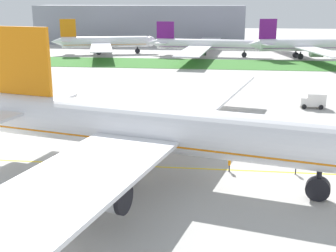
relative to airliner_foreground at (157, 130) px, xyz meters
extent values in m
plane|color=#ADAAA5|center=(-3.89, 0.21, -5.81)|extent=(600.00, 600.00, 0.00)
cube|color=yellow|center=(-3.89, 3.13, -5.80)|extent=(280.00, 0.36, 0.01)
cube|color=#38722D|center=(-3.89, 98.15, -5.76)|extent=(320.00, 24.00, 0.10)
cylinder|color=white|center=(0.80, -0.20, 0.16)|extent=(45.22, 16.05, 5.30)
cube|color=orange|center=(0.80, -0.20, -0.77)|extent=(43.36, 15.20, 0.64)
cube|color=orange|center=(-17.66, 4.38, 7.05)|extent=(8.04, 2.48, 8.48)
cube|color=white|center=(-17.26, 9.74, 0.95)|extent=(6.88, 9.43, 0.37)
cube|color=white|center=(4.15, 22.69, -0.51)|extent=(19.49, 41.95, 0.42)
cube|color=white|center=(-6.94, -22.00, -0.51)|extent=(19.49, 41.95, 0.42)
cylinder|color=#B7BABF|center=(3.26, 13.47, -2.11)|extent=(5.59, 4.04, 2.92)
cylinder|color=black|center=(5.70, 12.86, -2.11)|extent=(1.16, 3.08, 3.06)
cylinder|color=#B7BABF|center=(-3.42, -13.43, -2.11)|extent=(5.59, 4.04, 2.92)
cylinder|color=black|center=(-0.97, -14.04, -2.11)|extent=(1.16, 3.08, 3.06)
cylinder|color=black|center=(17.50, -4.34, -3.52)|extent=(0.55, 0.55, 2.05)
cylinder|color=black|center=(17.50, -4.34, -4.55)|extent=(2.72, 1.71, 2.52)
cylinder|color=black|center=(-2.04, 3.37, -3.52)|extent=(0.55, 0.55, 2.05)
cylinder|color=black|center=(-2.04, 3.37, -4.55)|extent=(2.72, 1.71, 2.52)
cylinder|color=black|center=(-3.38, -2.03, -3.52)|extent=(0.55, 0.55, 2.05)
cylinder|color=black|center=(-3.38, -2.03, -4.55)|extent=(2.72, 1.71, 2.52)
sphere|color=black|center=(-15.27, 6.47, 0.63)|extent=(0.37, 0.37, 0.37)
sphere|color=black|center=(-12.49, 5.78, 0.63)|extent=(0.37, 0.37, 0.37)
sphere|color=black|center=(-9.71, 5.08, 0.63)|extent=(0.37, 0.37, 0.37)
sphere|color=black|center=(-6.92, 4.39, 0.63)|extent=(0.37, 0.37, 0.37)
sphere|color=black|center=(-4.14, 3.70, 0.63)|extent=(0.37, 0.37, 0.37)
sphere|color=black|center=(-1.36, 3.01, 0.63)|extent=(0.37, 0.37, 0.37)
sphere|color=black|center=(1.43, 2.32, 0.63)|extent=(0.37, 0.37, 0.37)
sphere|color=black|center=(4.21, 1.63, 0.63)|extent=(0.37, 0.37, 0.37)
sphere|color=black|center=(6.99, 0.94, 0.63)|extent=(0.37, 0.37, 0.37)
sphere|color=black|center=(9.78, 0.25, 0.63)|extent=(0.37, 0.37, 0.37)
sphere|color=black|center=(12.56, -0.44, 0.63)|extent=(0.37, 0.37, 0.37)
sphere|color=black|center=(15.34, -1.13, 0.63)|extent=(0.37, 0.37, 0.37)
sphere|color=black|center=(18.13, -1.82, 0.63)|extent=(0.37, 0.37, 0.37)
cylinder|color=black|center=(-9.19, -10.85, -5.36)|extent=(0.13, 0.13, 0.88)
cylinder|color=#BFE519|center=(-9.34, -10.82, -4.64)|extent=(0.10, 0.10, 0.56)
cylinder|color=black|center=(-8.99, -10.88, -5.36)|extent=(0.13, 0.13, 0.88)
cylinder|color=#BFE519|center=(-8.83, -10.90, -4.64)|extent=(0.10, 0.10, 0.56)
cube|color=#BFE519|center=(-9.09, -10.86, -4.61)|extent=(0.50, 0.33, 0.63)
sphere|color=tan|center=(-9.09, -10.86, -4.16)|extent=(0.24, 0.24, 0.24)
cylinder|color=black|center=(16.36, 2.50, -5.40)|extent=(0.12, 0.12, 0.81)
cylinder|color=orange|center=(16.32, 2.36, -4.74)|extent=(0.09, 0.09, 0.52)
cylinder|color=black|center=(16.41, 2.68, -5.40)|extent=(0.12, 0.12, 0.81)
cylinder|color=orange|center=(16.44, 2.82, -4.74)|extent=(0.09, 0.09, 0.52)
cube|color=orange|center=(16.38, 2.59, -4.71)|extent=(0.33, 0.47, 0.57)
sphere|color=tan|center=(16.38, 2.59, -4.30)|extent=(0.22, 0.22, 0.22)
cylinder|color=black|center=(8.46, 2.51, -5.38)|extent=(0.12, 0.12, 0.85)
cylinder|color=orange|center=(8.42, 2.36, -4.68)|extent=(0.10, 0.10, 0.54)
cylinder|color=black|center=(8.50, 2.70, -5.38)|extent=(0.12, 0.12, 0.85)
cylinder|color=orange|center=(8.53, 2.85, -4.68)|extent=(0.10, 0.10, 0.54)
cube|color=orange|center=(8.48, 2.61, -4.65)|extent=(0.34, 0.49, 0.60)
sphere|color=tan|center=(8.48, 2.61, -4.22)|extent=(0.23, 0.23, 0.23)
cube|color=white|center=(25.63, 38.26, -4.12)|extent=(3.56, 2.43, 2.46)
cube|color=white|center=(23.38, 38.30, -4.53)|extent=(1.41, 2.30, 1.65)
cube|color=#263347|center=(22.74, 38.31, -4.20)|extent=(0.11, 1.99, 0.73)
cylinder|color=black|center=(23.36, 37.12, -5.36)|extent=(0.90, 0.31, 0.90)
cylinder|color=black|center=(23.40, 39.48, -5.36)|extent=(0.90, 0.31, 0.90)
cylinder|color=black|center=(26.49, 37.07, -5.36)|extent=(0.90, 0.31, 0.90)
cylinder|color=black|center=(26.53, 39.43, -5.36)|extent=(0.90, 0.31, 0.90)
cylinder|color=white|center=(-37.77, 122.31, -1.10)|extent=(32.97, 12.70, 4.18)
cube|color=orange|center=(-37.77, 122.31, -1.84)|extent=(31.61, 12.03, 0.50)
sphere|color=white|center=(-20.72, 126.94, -1.10)|extent=(3.97, 3.97, 3.97)
cone|color=white|center=(-55.52, 117.48, -0.79)|extent=(5.37, 4.63, 3.55)
cube|color=orange|center=(-51.15, 118.66, 4.33)|extent=(5.85, 1.96, 6.69)
cube|color=white|center=(-52.89, 122.52, -0.48)|extent=(5.26, 7.41, 0.29)
cube|color=white|center=(-50.70, 114.46, -0.48)|extent=(5.26, 7.41, 0.29)
cube|color=white|center=(-43.81, 138.23, -1.63)|extent=(14.82, 30.60, 0.33)
cube|color=white|center=(-34.91, 105.51, -1.63)|extent=(14.82, 30.60, 0.33)
cylinder|color=#B7BABF|center=(-41.10, 132.04, -2.89)|extent=(4.43, 3.26, 2.30)
cylinder|color=black|center=(-39.18, 132.56, -2.89)|extent=(0.97, 2.42, 2.41)
cylinder|color=#B7BABF|center=(-35.71, 112.23, -2.89)|extent=(4.43, 3.26, 2.30)
cylinder|color=black|center=(-33.79, 112.75, -2.89)|extent=(0.97, 2.42, 2.41)
cylinder|color=black|center=(-25.65, 125.60, -4.00)|extent=(0.44, 0.44, 1.62)
cylinder|color=black|center=(-25.65, 125.60, -4.81)|extent=(2.15, 1.38, 1.98)
cylinder|color=black|center=(-40.89, 123.73, -4.00)|extent=(0.44, 0.44, 1.62)
cylinder|color=black|center=(-40.89, 123.73, -4.81)|extent=(2.15, 1.38, 1.98)
cylinder|color=black|center=(-39.74, 119.50, -4.00)|extent=(0.44, 0.44, 1.62)
cylinder|color=black|center=(-39.74, 119.50, -4.81)|extent=(2.15, 1.38, 1.98)
cylinder|color=white|center=(1.66, 119.29, -1.40)|extent=(37.41, 7.18, 3.92)
cube|color=#661472|center=(1.66, 119.29, -2.08)|extent=(35.90, 6.73, 0.47)
sphere|color=white|center=(21.27, 117.56, -1.40)|extent=(3.72, 3.72, 3.72)
cone|color=white|center=(-18.63, 121.08, -1.10)|extent=(4.59, 3.70, 3.33)
cube|color=#661472|center=(-13.91, 120.66, 3.70)|extent=(6.71, 0.98, 6.27)
cube|color=white|center=(-14.30, 124.63, -0.81)|extent=(4.63, 6.61, 0.27)
cube|color=white|center=(-14.99, 116.82, -0.81)|extent=(4.63, 6.61, 0.27)
cube|color=white|center=(1.45, 138.08, -1.89)|extent=(11.10, 34.08, 0.31)
cube|color=white|center=(-1.84, 100.82, -1.89)|extent=(11.10, 34.08, 0.31)
cylinder|color=#B7BABF|center=(1.90, 130.48, -3.07)|extent=(3.90, 2.47, 2.16)
cylinder|color=black|center=(3.76, 130.32, -3.07)|extent=(0.52, 2.28, 2.26)
cylinder|color=#B7BABF|center=(-0.06, 108.23, -3.07)|extent=(3.90, 2.47, 2.16)
cylinder|color=black|center=(1.79, 108.06, -3.07)|extent=(0.52, 2.28, 2.26)
cylinder|color=black|center=(15.75, 118.04, -4.11)|extent=(0.41, 0.41, 1.52)
cylinder|color=black|center=(15.75, 118.04, -4.87)|extent=(1.93, 1.00, 1.86)
cylinder|color=black|center=(-1.12, 121.60, -4.11)|extent=(0.41, 0.41, 1.52)
cylinder|color=black|center=(-1.12, 121.60, -4.87)|extent=(1.93, 1.00, 1.86)
cylinder|color=black|center=(-1.48, 117.50, -4.11)|extent=(0.41, 0.41, 1.52)
cylinder|color=black|center=(-1.48, 117.50, -4.87)|extent=(1.93, 1.00, 1.86)
cylinder|color=white|center=(37.49, 116.86, -0.91)|extent=(34.48, 11.33, 4.35)
cube|color=#661472|center=(37.49, 116.86, -1.67)|extent=(33.07, 10.71, 0.52)
cone|color=white|center=(18.78, 112.91, -0.59)|extent=(5.44, 4.60, 3.70)
cube|color=#661472|center=(23.38, 113.88, 4.74)|extent=(6.14, 1.70, 6.96)
cube|color=white|center=(21.81, 118.00, -0.26)|extent=(5.13, 7.59, 0.30)
cube|color=white|center=(23.61, 109.49, -0.26)|extent=(5.13, 7.59, 0.30)
cube|color=white|center=(32.18, 133.75, -1.46)|extent=(13.76, 31.79, 0.35)
cube|color=white|center=(39.44, 99.26, -1.46)|extent=(13.76, 31.79, 0.35)
cylinder|color=#B7BABF|center=(34.62, 127.16, -2.77)|extent=(4.54, 3.19, 2.39)
cylinder|color=black|center=(36.64, 127.58, -2.77)|extent=(0.87, 2.53, 2.51)
cylinder|color=#B7BABF|center=(39.02, 106.28, -2.77)|extent=(4.54, 3.19, 2.39)
cylinder|color=black|center=(41.04, 106.70, -2.77)|extent=(0.87, 2.53, 2.51)
cylinder|color=black|center=(34.33, 118.53, -3.93)|extent=(0.45, 0.45, 1.69)
cylinder|color=black|center=(34.33, 118.53, -4.77)|extent=(2.21, 1.34, 2.07)
cylinder|color=black|center=(35.27, 114.06, -3.93)|extent=(0.45, 0.45, 1.69)
cylinder|color=black|center=(35.27, 114.06, -4.77)|extent=(2.21, 1.34, 2.07)
cube|color=gray|center=(-32.06, 167.98, 3.19)|extent=(99.50, 20.00, 18.00)
camera|label=1|loc=(6.94, -48.49, 14.31)|focal=47.37mm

